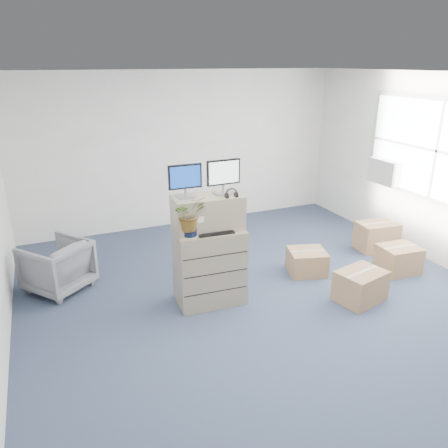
{
  "coord_description": "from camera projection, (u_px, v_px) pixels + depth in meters",
  "views": [
    {
      "loc": [
        -2.41,
        -4.1,
        2.94
      ],
      "look_at": [
        -0.49,
        0.4,
        1.1
      ],
      "focal_mm": 35.0,
      "sensor_mm": 36.0,
      "label": 1
    }
  ],
  "objects": [
    {
      "name": "external_drive",
      "position": [
        232.0,
        221.0,
        5.59
      ],
      "size": [
        0.2,
        0.18,
        0.05
      ],
      "primitive_type": "cube",
      "rotation": [
        0.0,
        0.0,
        -0.35
      ],
      "color": "black",
      "rests_on": "filing_cabinet_lower"
    },
    {
      "name": "office_chair",
      "position": [
        57.0,
        264.0,
        5.86
      ],
      "size": [
        1.01,
        1.0,
        0.76
      ],
      "primitive_type": "imported",
      "rotation": [
        0.0,
        0.0,
        3.81
      ],
      "color": "slate",
      "rests_on": "ground"
    },
    {
      "name": "window",
      "position": [
        438.0,
        151.0,
        6.36
      ],
      "size": [
        0.07,
        2.72,
        1.52
      ],
      "color": "#969698",
      "rests_on": "wall_right"
    },
    {
      "name": "phone_dock",
      "position": [
        206.0,
        225.0,
        5.4
      ],
      "size": [
        0.05,
        0.05,
        0.11
      ],
      "rotation": [
        0.0,
        0.0,
        -0.06
      ],
      "color": "silver",
      "rests_on": "filing_cabinet_lower"
    },
    {
      "name": "keyboard",
      "position": [
        215.0,
        232.0,
        5.25
      ],
      "size": [
        0.45,
        0.21,
        0.02
      ],
      "primitive_type": "cube",
      "rotation": [
        0.0,
        0.0,
        -0.07
      ],
      "color": "black",
      "rests_on": "filing_cabinet_lower"
    },
    {
      "name": "monitor_left",
      "position": [
        185.0,
        179.0,
        5.1
      ],
      "size": [
        0.41,
        0.16,
        0.4
      ],
      "rotation": [
        0.0,
        0.0,
        -0.01
      ],
      "color": "#99999E",
      "rests_on": "filing_cabinet_upper"
    },
    {
      "name": "potted_plant",
      "position": [
        189.0,
        218.0,
        5.07
      ],
      "size": [
        0.42,
        0.45,
        0.41
      ],
      "rotation": [
        0.0,
        0.0,
        -0.06
      ],
      "color": "#8FA786",
      "rests_on": "filing_cabinet_lower"
    },
    {
      "name": "tissue_box",
      "position": [
        234.0,
        216.0,
        5.56
      ],
      "size": [
        0.26,
        0.17,
        0.09
      ],
      "primitive_type": "cube",
      "rotation": [
        0.0,
        0.0,
        -0.23
      ],
      "color": "#397AC5",
      "rests_on": "external_drive"
    },
    {
      "name": "cardboard_boxes",
      "position": [
        364.0,
        258.0,
        6.43
      ],
      "size": [
        2.19,
        1.76,
        0.46
      ],
      "color": "#855F40",
      "rests_on": "ground"
    },
    {
      "name": "wall_back",
      "position": [
        182.0,
        150.0,
        7.98
      ],
      "size": [
        6.0,
        0.02,
        2.8
      ],
      "primitive_type": "cube",
      "color": "silver",
      "rests_on": "ground"
    },
    {
      "name": "filing_cabinet_lower",
      "position": [
        210.0,
        266.0,
        5.53
      ],
      "size": [
        0.88,
        0.57,
        0.99
      ],
      "primitive_type": "cube",
      "rotation": [
        0.0,
        0.0,
        -0.06
      ],
      "color": "tan",
      "rests_on": "ground"
    },
    {
      "name": "monitor_right",
      "position": [
        223.0,
        175.0,
        5.25
      ],
      "size": [
        0.43,
        0.17,
        0.42
      ],
      "rotation": [
        0.0,
        0.0,
        0.03
      ],
      "color": "#99999E",
      "rests_on": "filing_cabinet_upper"
    },
    {
      "name": "water_bottle",
      "position": [
        217.0,
        218.0,
        5.36
      ],
      "size": [
        0.07,
        0.07,
        0.26
      ],
      "primitive_type": "cylinder",
      "color": "gray",
      "rests_on": "filing_cabinet_lower"
    },
    {
      "name": "headphones",
      "position": [
        231.0,
        194.0,
        5.18
      ],
      "size": [
        0.15,
        0.03,
        0.15
      ],
      "primitive_type": "torus",
      "rotation": [
        1.57,
        0.0,
        -0.06
      ],
      "color": "black",
      "rests_on": "filing_cabinet_upper"
    },
    {
      "name": "filing_cabinet_upper",
      "position": [
        208.0,
        213.0,
        5.32
      ],
      "size": [
        0.87,
        0.47,
        0.42
      ],
      "primitive_type": "cube",
      "rotation": [
        0.0,
        0.0,
        -0.06
      ],
      "color": "tan",
      "rests_on": "filing_cabinet_lower"
    },
    {
      "name": "mouse",
      "position": [
        236.0,
        229.0,
        5.34
      ],
      "size": [
        0.09,
        0.05,
        0.03
      ],
      "primitive_type": "ellipsoid",
      "rotation": [
        0.0,
        0.0,
        0.01
      ],
      "color": "silver",
      "rests_on": "filing_cabinet_lower"
    },
    {
      "name": "ac_unit",
      "position": [
        385.0,
        171.0,
        7.28
      ],
      "size": [
        0.24,
        0.6,
        0.4
      ],
      "primitive_type": "cube",
      "color": "silver",
      "rests_on": "wall_right"
    },
    {
      "name": "ground",
      "position": [
        273.0,
        311.0,
        5.45
      ],
      "size": [
        7.0,
        7.0,
        0.0
      ],
      "primitive_type": "plane",
      "color": "#2A314C",
      "rests_on": "ground"
    }
  ]
}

